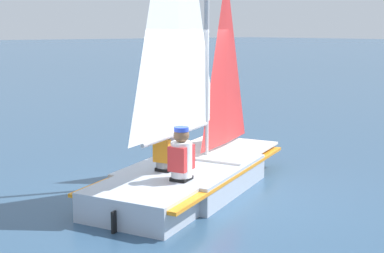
# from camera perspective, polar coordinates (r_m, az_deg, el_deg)

# --- Properties ---
(ground_plane) EXTENTS (260.00, 260.00, 0.00)m
(ground_plane) POSITION_cam_1_polar(r_m,az_deg,el_deg) (8.58, -0.00, -6.63)
(ground_plane) COLOR #2D4C6B
(sailboat_main) EXTENTS (4.35, 3.16, 5.30)m
(sailboat_main) POSITION_cam_1_polar(r_m,az_deg,el_deg) (8.38, -0.07, -2.17)
(sailboat_main) COLOR #B2BCCC
(sailboat_main) RESTS_ON ground_plane
(sailor_helm) EXTENTS (0.42, 0.40, 1.16)m
(sailor_helm) POSITION_cam_1_polar(r_m,az_deg,el_deg) (8.05, -2.79, -3.18)
(sailor_helm) COLOR black
(sailor_helm) RESTS_ON ground_plane
(sailor_crew) EXTENTS (0.42, 0.40, 1.16)m
(sailor_crew) POSITION_cam_1_polar(r_m,az_deg,el_deg) (7.51, -1.13, -4.07)
(sailor_crew) COLOR black
(sailor_crew) RESTS_ON ground_plane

